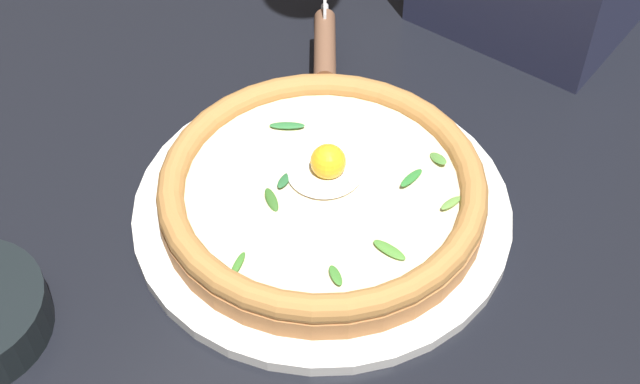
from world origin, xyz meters
The scene contains 4 objects.
ground_plane centered at (0.00, 0.00, -0.01)m, with size 2.40×2.40×0.03m, color black.
pizza_plate centered at (0.00, 0.02, 0.01)m, with size 0.34×0.34×0.01m, color white.
pizza centered at (0.00, 0.02, 0.03)m, with size 0.29×0.29×0.05m.
pizza_cutter centered at (0.19, 0.11, 0.04)m, with size 0.15×0.08×0.08m.
Camera 1 is at (-0.46, -0.20, 0.58)m, focal length 48.59 mm.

